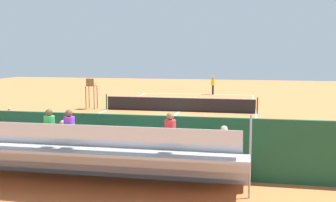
% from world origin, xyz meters
% --- Properties ---
extents(ground_plane, '(60.00, 60.00, 0.00)m').
position_xyz_m(ground_plane, '(0.00, 0.00, 0.00)').
color(ground_plane, '#C66B38').
extents(court_line_markings, '(10.10, 22.20, 0.01)m').
position_xyz_m(court_line_markings, '(0.00, -0.04, 0.00)').
color(court_line_markings, white).
rests_on(court_line_markings, ground).
extents(tennis_net, '(10.30, 0.10, 1.07)m').
position_xyz_m(tennis_net, '(0.00, 0.00, 0.50)').
color(tennis_net, black).
rests_on(tennis_net, ground).
extents(backdrop_wall, '(18.00, 0.16, 2.00)m').
position_xyz_m(backdrop_wall, '(0.00, 14.00, 1.00)').
color(backdrop_wall, '#1E4C2D').
rests_on(backdrop_wall, ground).
extents(bleacher_stand, '(9.06, 2.40, 2.48)m').
position_xyz_m(bleacher_stand, '(-0.06, 15.36, 0.95)').
color(bleacher_stand, '#9EA0A5').
rests_on(bleacher_stand, ground).
extents(umpire_chair, '(0.67, 0.67, 2.14)m').
position_xyz_m(umpire_chair, '(6.20, 0.01, 1.31)').
color(umpire_chair, brown).
rests_on(umpire_chair, ground).
extents(courtside_bench, '(1.80, 0.40, 0.93)m').
position_xyz_m(courtside_bench, '(-1.77, 13.27, 0.56)').
color(courtside_bench, '#234C2D').
rests_on(courtside_bench, ground).
extents(equipment_bag, '(0.90, 0.36, 0.36)m').
position_xyz_m(equipment_bag, '(0.23, 13.40, 0.18)').
color(equipment_bag, black).
rests_on(equipment_bag, ground).
extents(tennis_player, '(0.44, 0.56, 1.93)m').
position_xyz_m(tennis_player, '(-1.35, -11.02, 1.02)').
color(tennis_player, black).
rests_on(tennis_player, ground).
extents(tennis_racket, '(0.55, 0.47, 0.03)m').
position_xyz_m(tennis_racket, '(-0.28, -10.82, 0.01)').
color(tennis_racket, black).
rests_on(tennis_racket, ground).
extents(tennis_ball_near, '(0.07, 0.07, 0.07)m').
position_xyz_m(tennis_ball_near, '(0.35, -10.31, 0.03)').
color(tennis_ball_near, '#CCDB33').
rests_on(tennis_ball_near, ground).
extents(line_judge, '(0.39, 0.54, 1.93)m').
position_xyz_m(line_judge, '(4.48, 13.06, 1.02)').
color(line_judge, '#232328').
rests_on(line_judge, ground).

